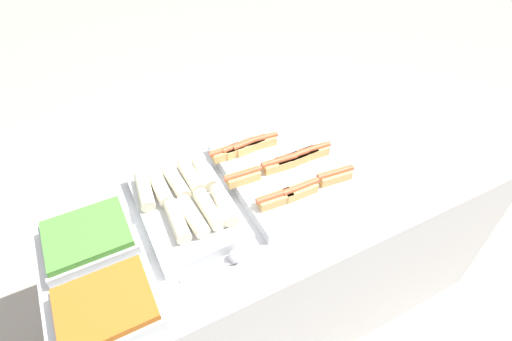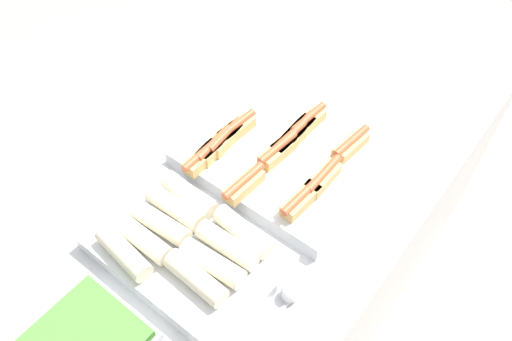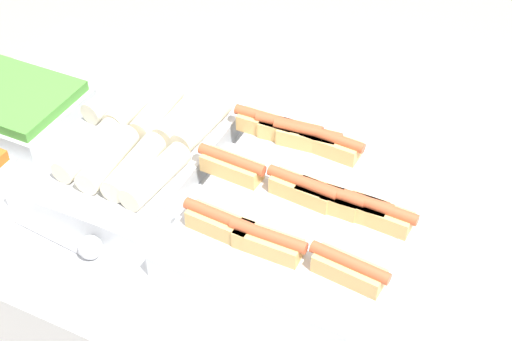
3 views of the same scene
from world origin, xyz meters
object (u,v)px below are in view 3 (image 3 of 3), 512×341
(tray_wraps, at_px, (139,145))
(serving_spoon_near, at_px, (84,246))
(tray_hotdogs, at_px, (302,201))
(tray_side_back, at_px, (15,105))

(tray_wraps, height_order, serving_spoon_near, tray_wraps)
(tray_hotdogs, bearing_deg, tray_side_back, 179.76)
(tray_side_back, bearing_deg, tray_hotdogs, -0.24)
(tray_hotdogs, xyz_separation_m, tray_wraps, (-0.37, -0.00, 0.01))
(tray_hotdogs, xyz_separation_m, tray_side_back, (-0.70, 0.00, -0.00))
(tray_wraps, bearing_deg, tray_side_back, 179.45)
(tray_wraps, distance_m, tray_side_back, 0.33)
(tray_wraps, relative_size, tray_side_back, 1.69)
(tray_side_back, distance_m, serving_spoon_near, 0.47)
(tray_hotdogs, bearing_deg, tray_wraps, -179.97)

